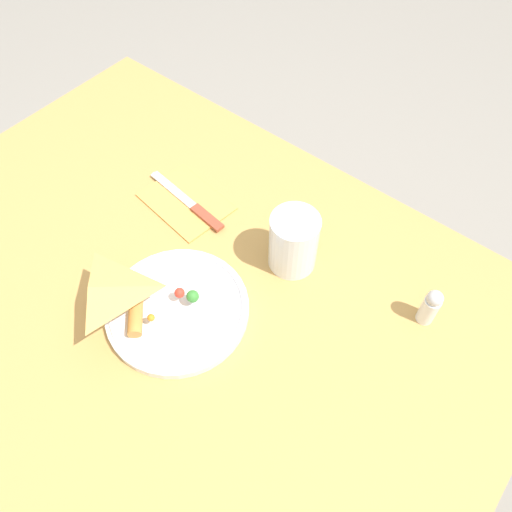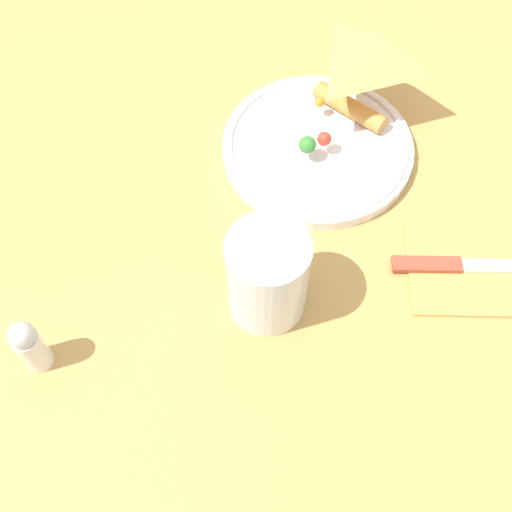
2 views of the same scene
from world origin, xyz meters
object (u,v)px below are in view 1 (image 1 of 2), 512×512
(plate_pizza, at_px, (175,308))
(milk_glass, at_px, (293,243))
(dining_table, at_px, (178,317))
(butter_knife, at_px, (190,203))
(napkin_folded, at_px, (186,202))
(salt_shaker, at_px, (430,306))

(plate_pizza, xyz_separation_m, milk_glass, (-0.09, -0.21, 0.04))
(dining_table, bearing_deg, butter_knife, -56.35)
(napkin_folded, bearing_deg, butter_knife, 173.15)
(napkin_folded, distance_m, salt_shaker, 0.51)
(plate_pizza, bearing_deg, napkin_folded, -50.47)
(dining_table, relative_size, plate_pizza, 4.84)
(milk_glass, bearing_deg, dining_table, 55.38)
(napkin_folded, bearing_deg, salt_shaker, -172.92)
(napkin_folded, bearing_deg, plate_pizza, 129.53)
(plate_pizza, xyz_separation_m, salt_shaker, (-0.34, -0.26, 0.03))
(plate_pizza, bearing_deg, salt_shaker, -142.89)
(milk_glass, height_order, butter_knife, milk_glass)
(dining_table, bearing_deg, milk_glass, -124.62)
(butter_knife, relative_size, salt_shaker, 2.66)
(plate_pizza, relative_size, milk_glass, 2.09)
(napkin_folded, relative_size, butter_knife, 0.87)
(napkin_folded, height_order, butter_knife, butter_knife)
(dining_table, height_order, butter_knife, butter_knife)
(dining_table, xyz_separation_m, milk_glass, (-0.13, -0.19, 0.16))
(dining_table, height_order, milk_glass, milk_glass)
(plate_pizza, distance_m, milk_glass, 0.24)
(milk_glass, relative_size, butter_knife, 0.55)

